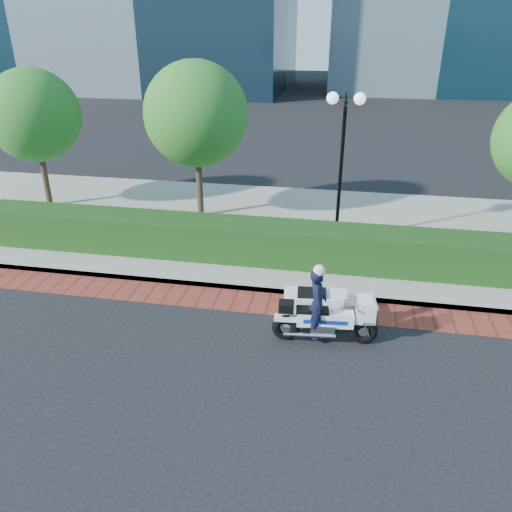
% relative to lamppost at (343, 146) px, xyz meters
% --- Properties ---
extents(ground, '(120.00, 120.00, 0.00)m').
position_rel_lamppost_xyz_m(ground, '(-1.00, -5.20, -2.96)').
color(ground, black).
rests_on(ground, ground).
extents(brick_strip, '(60.00, 1.00, 0.01)m').
position_rel_lamppost_xyz_m(brick_strip, '(-1.00, -3.70, -2.95)').
color(brick_strip, maroon).
rests_on(brick_strip, ground).
extents(sidewalk, '(60.00, 8.00, 0.15)m').
position_rel_lamppost_xyz_m(sidewalk, '(-1.00, 0.80, -2.88)').
color(sidewalk, gray).
rests_on(sidewalk, ground).
extents(hedge_main, '(18.00, 1.20, 1.00)m').
position_rel_lamppost_xyz_m(hedge_main, '(-1.00, -1.60, -2.31)').
color(hedge_main, black).
rests_on(hedge_main, sidewalk).
extents(lamppost, '(1.02, 0.70, 4.21)m').
position_rel_lamppost_xyz_m(lamppost, '(0.00, 0.00, 0.00)').
color(lamppost, black).
rests_on(lamppost, sidewalk).
extents(tree_a, '(3.00, 3.00, 4.58)m').
position_rel_lamppost_xyz_m(tree_a, '(-10.00, 1.30, 0.26)').
color(tree_a, '#332319').
rests_on(tree_a, sidewalk).
extents(tree_b, '(3.20, 3.20, 4.89)m').
position_rel_lamppost_xyz_m(tree_b, '(-4.50, 1.30, 0.48)').
color(tree_b, '#332319').
rests_on(tree_b, sidewalk).
extents(police_motorcycle, '(2.18, 1.55, 1.76)m').
position_rel_lamppost_xyz_m(police_motorcycle, '(-0.16, -4.66, -2.35)').
color(police_motorcycle, black).
rests_on(police_motorcycle, ground).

